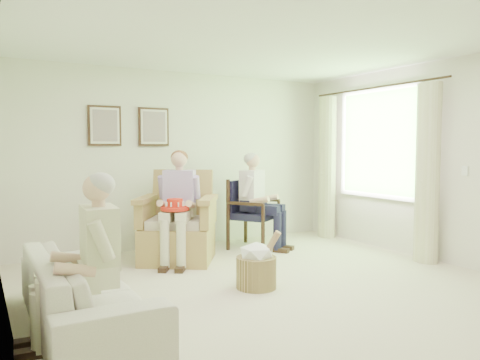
# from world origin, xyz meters

# --- Properties ---
(floor) EXTENTS (5.50, 5.50, 0.00)m
(floor) POSITION_xyz_m (0.00, 0.00, 0.00)
(floor) COLOR beige
(floor) RESTS_ON ground
(back_wall) EXTENTS (5.00, 0.04, 2.60)m
(back_wall) POSITION_xyz_m (0.00, 2.75, 1.30)
(back_wall) COLOR silver
(back_wall) RESTS_ON ground
(left_wall) EXTENTS (0.04, 5.50, 2.60)m
(left_wall) POSITION_xyz_m (-2.50, 0.00, 1.30)
(left_wall) COLOR silver
(left_wall) RESTS_ON ground
(right_wall) EXTENTS (0.04, 5.50, 2.60)m
(right_wall) POSITION_xyz_m (2.50, 0.00, 1.30)
(right_wall) COLOR silver
(right_wall) RESTS_ON ground
(ceiling) EXTENTS (5.00, 5.50, 0.02)m
(ceiling) POSITION_xyz_m (0.00, 0.00, 2.60)
(ceiling) COLOR white
(ceiling) RESTS_ON back_wall
(window) EXTENTS (0.13, 2.50, 1.63)m
(window) POSITION_xyz_m (2.46, 1.20, 1.58)
(window) COLOR #2D6B23
(window) RESTS_ON right_wall
(curtain_left) EXTENTS (0.34, 0.34, 2.30)m
(curtain_left) POSITION_xyz_m (2.33, 0.22, 1.15)
(curtain_left) COLOR beige
(curtain_left) RESTS_ON ground
(curtain_right) EXTENTS (0.34, 0.34, 2.30)m
(curtain_right) POSITION_xyz_m (2.33, 2.18, 1.15)
(curtain_right) COLOR beige
(curtain_right) RESTS_ON ground
(framed_print_left) EXTENTS (0.45, 0.05, 0.55)m
(framed_print_left) POSITION_xyz_m (-1.15, 2.71, 1.78)
(framed_print_left) COLOR #382114
(framed_print_left) RESTS_ON back_wall
(framed_print_right) EXTENTS (0.45, 0.05, 0.55)m
(framed_print_right) POSITION_xyz_m (-0.45, 2.71, 1.78)
(framed_print_right) COLOR #382114
(framed_print_right) RESTS_ON back_wall
(wicker_armchair) EXTENTS (0.92, 0.92, 1.18)m
(wicker_armchair) POSITION_xyz_m (-0.44, 1.89, 0.38)
(wicker_armchair) COLOR #A6864E
(wicker_armchair) RESTS_ON ground
(wood_armchair) EXTENTS (0.65, 0.61, 0.99)m
(wood_armchair) POSITION_xyz_m (0.84, 2.14, 0.54)
(wood_armchair) COLOR black
(wood_armchair) RESTS_ON ground
(sofa) EXTENTS (2.08, 0.81, 0.61)m
(sofa) POSITION_xyz_m (-1.95, 0.14, 0.30)
(sofa) COLOR beige
(sofa) RESTS_ON ground
(person_wicker) EXTENTS (0.40, 0.62, 1.42)m
(person_wicker) POSITION_xyz_m (-0.44, 1.74, 0.84)
(person_wicker) COLOR beige
(person_wicker) RESTS_ON ground
(person_dark) EXTENTS (0.40, 0.63, 1.38)m
(person_dark) POSITION_xyz_m (0.84, 1.98, 0.81)
(person_dark) COLOR #181734
(person_dark) RESTS_ON ground
(person_sofa) EXTENTS (0.42, 0.63, 1.27)m
(person_sofa) POSITION_xyz_m (-1.95, -0.25, 0.72)
(person_sofa) COLOR beige
(person_sofa) RESTS_ON ground
(red_hat) EXTENTS (0.35, 0.35, 0.14)m
(red_hat) POSITION_xyz_m (-0.59, 1.58, 0.76)
(red_hat) COLOR red
(red_hat) RESTS_ON person_wicker
(hatbox) EXTENTS (0.54, 0.54, 0.63)m
(hatbox) POSITION_xyz_m (-0.16, 0.35, 0.24)
(hatbox) COLOR tan
(hatbox) RESTS_ON ground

